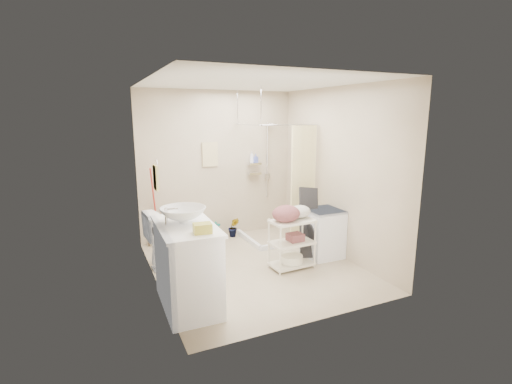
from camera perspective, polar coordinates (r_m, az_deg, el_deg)
floor at (r=5.53m, az=-0.16°, el=-11.40°), size 3.20×3.20×0.00m
ceiling at (r=5.10m, az=-0.18°, el=16.53°), size 2.80×3.20×0.04m
wall_back at (r=6.63m, az=-5.86°, el=4.13°), size 2.80×0.04×2.60m
wall_front at (r=3.79m, az=9.81°, el=-1.82°), size 2.80×0.04×2.60m
wall_left at (r=4.77m, az=-15.70°, el=0.72°), size 0.04×3.20×2.60m
wall_right at (r=5.87m, az=12.41°, el=2.90°), size 0.04×3.20×2.60m
vanity at (r=4.40m, az=-10.53°, el=-11.05°), size 0.64×1.12×0.98m
sink at (r=4.29m, az=-11.15°, el=-3.50°), size 0.63×0.63×0.18m
counter_basket at (r=3.90m, az=-8.23°, el=-5.53°), size 0.20×0.16×0.10m
floor_basket at (r=4.32m, az=-8.33°, el=-17.72°), size 0.28×0.24×0.12m
toilet at (r=5.55m, az=-12.35°, el=-6.94°), size 0.86×0.54×0.84m
mop at (r=6.40m, az=-15.74°, el=-2.31°), size 0.15×0.15×1.34m
potted_plant_a at (r=6.64m, az=-6.11°, el=-5.95°), size 0.17×0.12×0.32m
potted_plant_b at (r=6.76m, az=-3.46°, el=-5.43°), size 0.24×0.22×0.36m
hanging_towel at (r=6.55m, az=-7.10°, el=5.76°), size 0.28×0.03×0.42m
towel_ring at (r=4.55m, az=-15.18°, el=2.40°), size 0.04×0.22×0.34m
tp_holder at (r=4.96m, az=-14.96°, el=-5.72°), size 0.08×0.12×0.14m
shower at (r=6.50m, az=2.87°, el=1.78°), size 1.10×1.10×2.10m
shampoo_bottle_a at (r=6.79m, az=-0.66°, el=5.42°), size 0.11×0.11×0.21m
shampoo_bottle_b at (r=6.79m, az=-0.06°, el=5.21°), size 0.09×0.09×0.16m
washing_machine at (r=5.89m, az=10.25°, el=-6.21°), size 0.52×0.53×0.75m
laundry_rack at (r=5.39m, az=5.56°, el=-7.23°), size 0.64×0.40×0.86m
ironing_board at (r=5.76m, az=8.15°, el=-4.64°), size 0.32×0.10×1.12m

